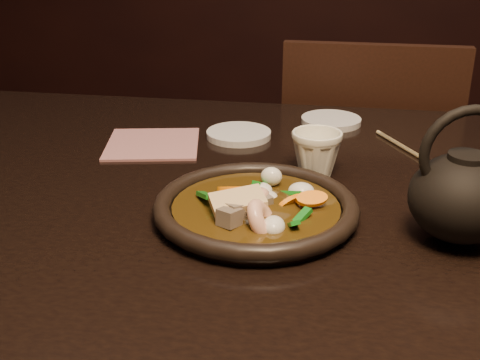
% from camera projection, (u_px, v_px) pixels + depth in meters
% --- Properties ---
extents(table, '(1.60, 0.90, 0.75)m').
position_uv_depth(table, '(332.00, 241.00, 0.89)').
color(table, black).
rests_on(table, floor).
extents(chair, '(0.42, 0.42, 0.87)m').
position_uv_depth(chair, '(362.00, 193.00, 1.52)').
color(chair, black).
rests_on(chair, floor).
extents(plate, '(0.27, 0.27, 0.03)m').
position_uv_depth(plate, '(256.00, 208.00, 0.79)').
color(plate, black).
rests_on(plate, table).
extents(stirfry, '(0.18, 0.16, 0.06)m').
position_uv_depth(stirfry, '(257.00, 206.00, 0.78)').
color(stirfry, '#332209').
rests_on(stirfry, plate).
extents(saucer_left, '(0.12, 0.12, 0.01)m').
position_uv_depth(saucer_left, '(239.00, 134.00, 1.09)').
color(saucer_left, silver).
rests_on(saucer_left, table).
extents(saucer_right, '(0.11, 0.11, 0.01)m').
position_uv_depth(saucer_right, '(331.00, 121.00, 1.16)').
color(saucer_right, silver).
rests_on(saucer_right, table).
extents(tea_cup, '(0.08, 0.07, 0.08)m').
position_uv_depth(tea_cup, '(316.00, 152.00, 0.91)').
color(tea_cup, white).
rests_on(tea_cup, table).
extents(chopsticks, '(0.12, 0.22, 0.01)m').
position_uv_depth(chopsticks, '(417.00, 155.00, 1.00)').
color(chopsticks, tan).
rests_on(chopsticks, table).
extents(napkin, '(0.19, 0.19, 0.00)m').
position_uv_depth(napkin, '(153.00, 144.00, 1.05)').
color(napkin, '#A06362').
rests_on(napkin, table).
extents(teapot, '(0.15, 0.13, 0.17)m').
position_uv_depth(teapot, '(463.00, 193.00, 0.71)').
color(teapot, black).
rests_on(teapot, table).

